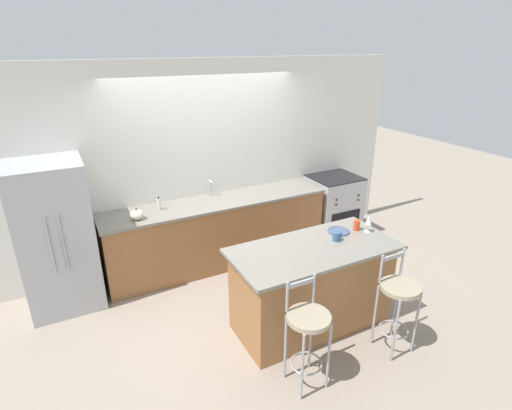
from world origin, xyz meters
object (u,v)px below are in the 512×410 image
object	(u,v)px
bar_stool_near	(308,329)
tumbler_cup	(357,225)
dinner_plate	(339,231)
coffee_mug	(337,236)
pumpkin_decoration	(137,215)
soap_bottle	(159,204)
bar_stool_far	(398,298)
wine_glass	(369,220)
oven_range	(333,206)
refrigerator	(57,237)

from	to	relation	value
bar_stool_near	tumbler_cup	distance (m)	1.46
dinner_plate	coffee_mug	distance (m)	0.22
pumpkin_decoration	soap_bottle	size ratio (longest dim) A/B	0.90
bar_stool_far	pumpkin_decoration	distance (m)	3.01
wine_glass	bar_stool_near	bearing A→B (deg)	-150.95
bar_stool_near	dinner_plate	distance (m)	1.32
bar_stool_far	soap_bottle	world-z (taller)	soap_bottle
oven_range	tumbler_cup	world-z (taller)	tumbler_cup
dinner_plate	wine_glass	distance (m)	0.34
dinner_plate	pumpkin_decoration	distance (m)	2.34
wine_glass	soap_bottle	world-z (taller)	wine_glass
coffee_mug	bar_stool_far	bearing A→B (deg)	-72.83
refrigerator	bar_stool_near	size ratio (longest dim) A/B	1.67
refrigerator	pumpkin_decoration	xyz separation A→B (m)	(0.87, -0.09, 0.13)
oven_range	wine_glass	distance (m)	1.95
dinner_plate	bar_stool_near	bearing A→B (deg)	-138.89
bar_stool_near	bar_stool_far	world-z (taller)	same
tumbler_cup	pumpkin_decoration	bearing A→B (deg)	145.45
oven_range	tumbler_cup	bearing A→B (deg)	-120.42
tumbler_cup	refrigerator	bearing A→B (deg)	152.74
refrigerator	dinner_plate	xyz separation A→B (m)	(2.76, -1.47, 0.09)
soap_bottle	bar_stool_near	bearing A→B (deg)	-75.53
dinner_plate	refrigerator	bearing A→B (deg)	151.97
refrigerator	pumpkin_decoration	bearing A→B (deg)	-5.79
soap_bottle	bar_stool_far	bearing A→B (deg)	-55.79
refrigerator	dinner_plate	world-z (taller)	refrigerator
wine_glass	coffee_mug	size ratio (longest dim) A/B	1.66
bar_stool_far	tumbler_cup	size ratio (longest dim) A/B	8.60
oven_range	bar_stool_far	world-z (taller)	bar_stool_far
refrigerator	pumpkin_decoration	distance (m)	0.89
bar_stool_far	wine_glass	bearing A→B (deg)	73.53
bar_stool_far	coffee_mug	world-z (taller)	coffee_mug
bar_stool_near	tumbler_cup	size ratio (longest dim) A/B	8.60
refrigerator	soap_bottle	world-z (taller)	refrigerator
refrigerator	dinner_plate	distance (m)	3.13
dinner_plate	coffee_mug	size ratio (longest dim) A/B	2.07
refrigerator	wine_glass	xyz separation A→B (m)	(3.04, -1.62, 0.22)
dinner_plate	pumpkin_decoration	world-z (taller)	pumpkin_decoration
wine_glass	pumpkin_decoration	xyz separation A→B (m)	(-2.17, 1.53, -0.09)
refrigerator	soap_bottle	distance (m)	1.20
coffee_mug	soap_bottle	xyz separation A→B (m)	(-1.43, 1.71, 0.01)
oven_range	dinner_plate	world-z (taller)	oven_range
bar_stool_near	wine_glass	world-z (taller)	wine_glass
refrigerator	bar_stool_far	world-z (taller)	refrigerator
oven_range	coffee_mug	size ratio (longest dim) A/B	8.24
refrigerator	bar_stool_near	distance (m)	2.94
pumpkin_decoration	soap_bottle	xyz separation A→B (m)	(0.31, 0.17, 0.01)
refrigerator	bar_stool_near	xyz separation A→B (m)	(1.81, -2.31, -0.27)
bar_stool_far	oven_range	bearing A→B (deg)	66.12
oven_range	coffee_mug	bearing A→B (deg)	-127.36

